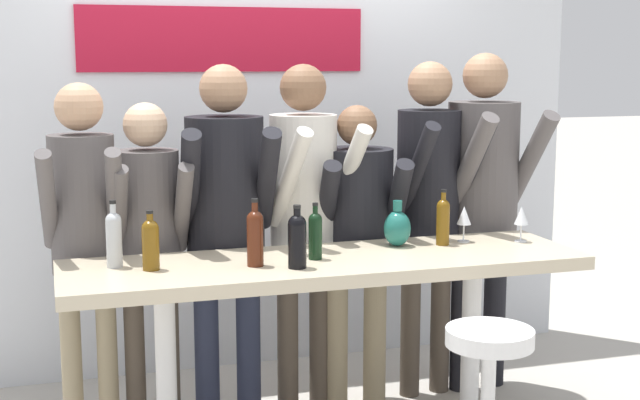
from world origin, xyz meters
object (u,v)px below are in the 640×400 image
wine_bottle_0 (114,237)px  tasting_table (326,287)px  wine_bottle_4 (297,238)px  person_center (304,198)px  bar_stool (488,388)px  wine_bottle_3 (443,220)px  person_far_right (483,184)px  wine_glass_0 (521,217)px  wine_bottle_2 (316,234)px  wine_bottle_1 (151,242)px  person_far_left (83,219)px  wine_glass_1 (464,217)px  person_center_left (226,205)px  person_center_right (357,224)px  decorative_vase (397,228)px  person_left (149,229)px  wine_bottle_5 (255,235)px  person_right (429,189)px

wine_bottle_0 → tasting_table: bearing=-6.4°
wine_bottle_0 → wine_bottle_4: bearing=-18.0°
tasting_table → person_center: bearing=84.3°
bar_stool → wine_bottle_3: bearing=80.5°
wine_bottle_3 → bar_stool: bearing=-99.5°
person_far_right → wine_glass_0: 0.50m
wine_bottle_0 → wine_bottle_2: size_ratio=1.14×
person_far_right → wine_bottle_1: bearing=-168.8°
person_far_left → wine_bottle_4: 1.07m
wine_glass_1 → person_center_left: bearing=161.8°
person_center_right → wine_bottle_3: 0.51m
person_far_left → wine_bottle_4: size_ratio=6.24×
wine_glass_1 → person_center: bearing=150.5°
person_center_right → decorative_vase: (0.07, -0.37, 0.05)m
wine_bottle_2 → decorative_vase: wine_bottle_2 is taller
person_center → wine_bottle_0: size_ratio=6.13×
person_far_left → wine_glass_1: bearing=-7.4°
person_left → wine_bottle_0: 0.46m
wine_glass_0 → wine_glass_1: 0.28m
person_far_left → wine_glass_0: bearing=-8.2°
wine_bottle_5 → decorative_vase: 0.77m
tasting_table → decorative_vase: 0.48m
wine_glass_0 → person_center_right: bearing=146.4°
person_far_left → decorative_vase: (1.43, -0.35, -0.06)m
person_center_right → wine_glass_0: 0.83m
person_right → wine_bottle_1: size_ratio=7.03×
person_far_left → person_center: person_center is taller
person_left → person_far_right: person_far_right is taller
person_left → wine_bottle_1: person_left is taller
wine_glass_1 → wine_bottle_2: bearing=-169.2°
bar_stool → wine_glass_1: bearing=71.8°
person_center_left → wine_glass_0: person_center_left is taller
bar_stool → wine_bottle_0: wine_bottle_0 is taller
wine_bottle_0 → person_center_right: bearing=18.6°
person_far_left → wine_bottle_0: bearing=-70.9°
person_left → person_far_left: bearing=-177.4°
wine_bottle_1 → wine_glass_1: (1.53, 0.14, 0.00)m
person_center_right → wine_glass_1: size_ratio=8.94×
person_left → person_center_right: bearing=0.2°
person_far_left → person_far_right: size_ratio=0.93×
wine_bottle_1 → person_center_right: bearing=24.9°
wine_bottle_2 → wine_bottle_4: size_ratio=0.93×
person_center → wine_bottle_5: 0.71m
wine_bottle_3 → person_center: bearing=142.9°
person_far_left → person_far_right: (2.09, 0.05, 0.07)m
bar_stool → wine_bottle_1: size_ratio=2.88×
wine_bottle_2 → bar_stool: bearing=-47.8°
wine_bottle_3 → wine_bottle_5: (-0.96, -0.16, 0.01)m
wine_bottle_5 → wine_glass_0: size_ratio=1.66×
wine_bottle_4 → decorative_vase: bearing=26.8°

